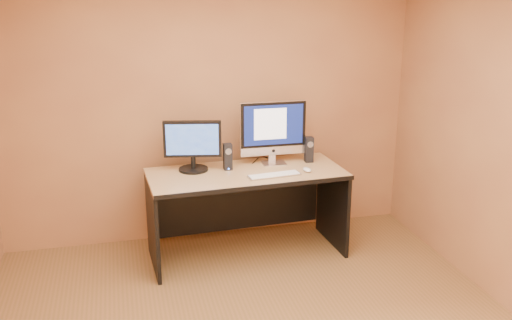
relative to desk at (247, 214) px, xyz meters
name	(u,v)px	position (x,y,z in m)	size (l,w,h in m)	color
walls	(261,172)	(-0.23, -1.43, 0.89)	(4.00, 4.00, 2.60)	#9F6C40
desk	(247,214)	(0.00, 0.00, 0.00)	(1.76, 0.77, 0.82)	#A77653
imac	(274,133)	(0.30, 0.18, 0.71)	(0.63, 0.23, 0.61)	silver
second_monitor	(193,146)	(-0.46, 0.16, 0.64)	(0.53, 0.26, 0.46)	black
speaker_left	(228,157)	(-0.15, 0.11, 0.53)	(0.07, 0.08, 0.24)	black
speaker_right	(309,150)	(0.65, 0.16, 0.53)	(0.07, 0.08, 0.24)	black
keyboard	(274,175)	(0.21, -0.17, 0.42)	(0.47, 0.13, 0.02)	#B0B0B4
mouse	(307,170)	(0.53, -0.12, 0.43)	(0.06, 0.11, 0.04)	silver
cable_a	(270,159)	(0.31, 0.32, 0.41)	(0.01, 0.01, 0.24)	black
cable_b	(256,160)	(0.16, 0.31, 0.41)	(0.01, 0.01, 0.20)	black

